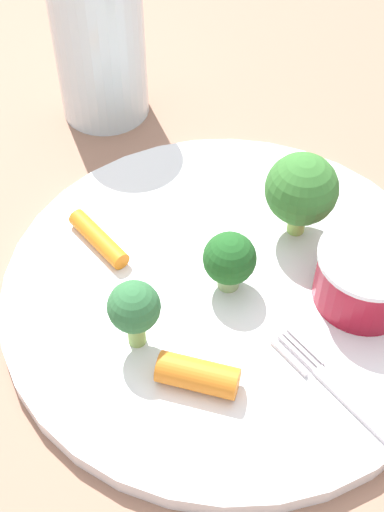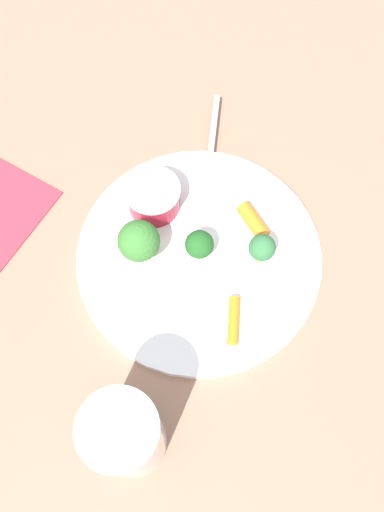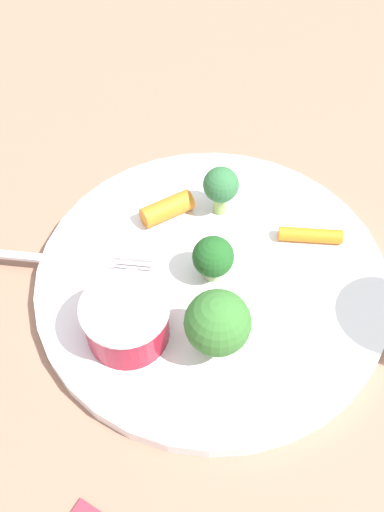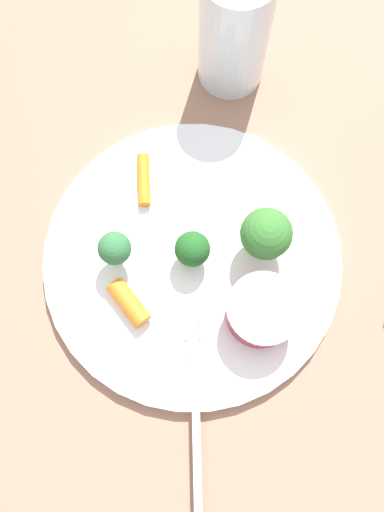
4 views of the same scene
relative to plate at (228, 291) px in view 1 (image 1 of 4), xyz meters
name	(u,v)px [view 1 (image 1 of 4)]	position (x,y,z in m)	size (l,w,h in m)	color
ground_plane	(227,297)	(0.00, 0.00, -0.01)	(2.40, 2.40, 0.00)	#956A54
plate	(228,291)	(0.00, 0.00, 0.00)	(0.27, 0.27, 0.01)	white
sauce_cup	(367,276)	(0.06, -0.05, 0.02)	(0.06, 0.06, 0.04)	maroon
broccoli_floret_0	(228,258)	(0.00, 0.00, 0.03)	(0.03, 0.03, 0.04)	#8BAB6F
broccoli_floret_1	(302,190)	(0.06, 0.02, 0.04)	(0.04, 0.04, 0.06)	#97C35A
broccoli_floret_2	(134,309)	(-0.06, -0.01, 0.04)	(0.03, 0.03, 0.05)	#8DB158
carrot_stick_0	(198,375)	(-0.05, -0.05, 0.01)	(0.02, 0.02, 0.04)	orange
carrot_stick_1	(99,239)	(-0.05, 0.07, 0.01)	(0.01, 0.01, 0.05)	orange
drinking_glass	(99,38)	(0.02, 0.20, 0.06)	(0.07, 0.07, 0.12)	silver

